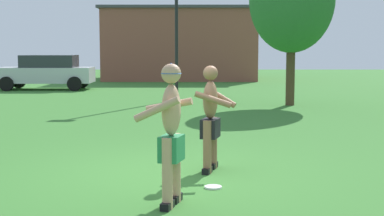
{
  "coord_description": "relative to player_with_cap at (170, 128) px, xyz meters",
  "views": [
    {
      "loc": [
        0.37,
        -8.31,
        1.92
      ],
      "look_at": [
        0.39,
        -0.11,
        1.02
      ],
      "focal_mm": 51.49,
      "sensor_mm": 36.0,
      "label": 1
    }
  ],
  "objects": [
    {
      "name": "frisbee",
      "position": [
        0.55,
        0.83,
        -0.95
      ],
      "size": [
        0.24,
        0.24,
        0.03
      ],
      "primitive_type": "cylinder",
      "color": "white",
      "rests_on": "ground_plane"
    },
    {
      "name": "outbuilding_behind_lot",
      "position": [
        -0.46,
        27.18,
        1.18
      ],
      "size": [
        9.19,
        6.2,
        4.27
      ],
      "color": "brown",
      "rests_on": "ground_plane"
    },
    {
      "name": "car_silver_far_end",
      "position": [
        -6.43,
        18.71,
        -0.14
      ],
      "size": [
        4.32,
        2.07,
        1.58
      ],
      "color": "silver",
      "rests_on": "ground_plane"
    },
    {
      "name": "player_with_cap",
      "position": [
        0.0,
        0.0,
        0.0
      ],
      "size": [
        0.71,
        0.68,
        1.75
      ],
      "color": "black",
      "rests_on": "ground_plane"
    },
    {
      "name": "ground_plane",
      "position": [
        -0.11,
        1.75,
        -0.96
      ],
      "size": [
        80.0,
        80.0,
        0.0
      ],
      "primitive_type": "plane",
      "color": "#38752D"
    },
    {
      "name": "lamp_post",
      "position": [
        -0.3,
        13.46,
        2.57
      ],
      "size": [
        0.6,
        0.24,
        5.76
      ],
      "color": "black",
      "rests_on": "ground_plane"
    },
    {
      "name": "player_in_black",
      "position": [
        0.55,
        1.9,
        -0.09
      ],
      "size": [
        0.68,
        0.71,
        1.65
      ],
      "color": "black",
      "rests_on": "ground_plane"
    }
  ]
}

